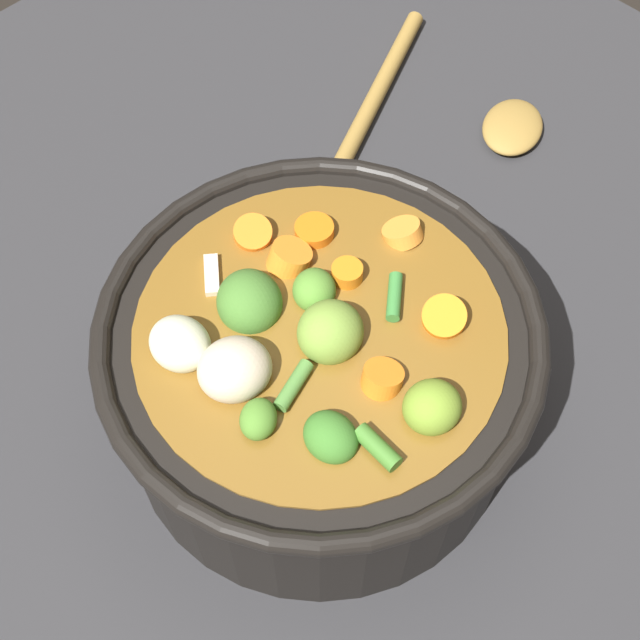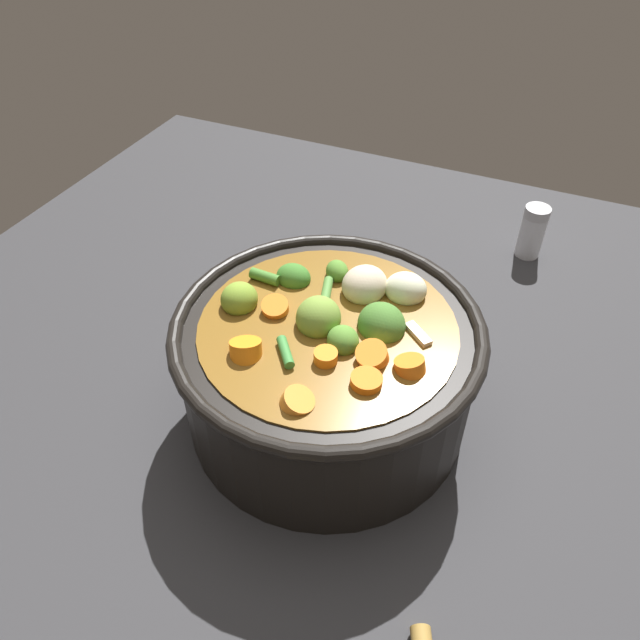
% 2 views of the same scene
% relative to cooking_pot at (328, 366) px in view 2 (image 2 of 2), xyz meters
% --- Properties ---
extents(ground_plane, '(1.10, 1.10, 0.00)m').
position_rel_cooking_pot_xyz_m(ground_plane, '(-0.00, -0.00, -0.07)').
color(ground_plane, '#2D2D30').
extents(cooking_pot, '(0.29, 0.29, 0.14)m').
position_rel_cooking_pot_xyz_m(cooking_pot, '(0.00, 0.00, 0.00)').
color(cooking_pot, black).
rests_on(cooking_pot, ground_plane).
extents(salt_shaker, '(0.03, 0.03, 0.07)m').
position_rel_cooking_pot_xyz_m(salt_shaker, '(0.14, 0.36, -0.03)').
color(salt_shaker, silver).
rests_on(salt_shaker, ground_plane).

